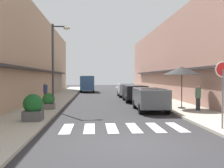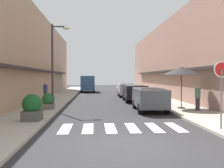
{
  "view_description": "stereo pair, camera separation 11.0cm",
  "coord_description": "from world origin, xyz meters",
  "px_view_note": "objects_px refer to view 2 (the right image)",
  "views": [
    {
      "loc": [
        -1.23,
        -8.06,
        2.19
      ],
      "look_at": [
        0.41,
        15.08,
        1.57
      ],
      "focal_mm": 41.01,
      "sensor_mm": 36.0,
      "label": 1
    },
    {
      "loc": [
        -1.12,
        -8.07,
        2.19
      ],
      "look_at": [
        0.41,
        15.08,
        1.57
      ],
      "focal_mm": 41.01,
      "sensor_mm": 36.0,
      "label": 2
    }
  ],
  "objects_px": {
    "round_street_sign": "(222,77)",
    "cafe_umbrella": "(182,71)",
    "parked_car_mid": "(134,91)",
    "street_lamp": "(55,57)",
    "parked_car_far": "(127,89)",
    "planter_midblock": "(48,101)",
    "pedestrian_walking_far": "(45,92)",
    "pedestrian_walking_near": "(198,97)",
    "parked_car_near": "(149,97)",
    "planter_corner": "(32,107)",
    "delivery_van": "(88,82)"
  },
  "relations": [
    {
      "from": "round_street_sign",
      "to": "cafe_umbrella",
      "type": "xyz_separation_m",
      "value": [
        0.68,
        6.72,
        0.42
      ]
    },
    {
      "from": "parked_car_mid",
      "to": "street_lamp",
      "type": "relative_size",
      "value": 0.79
    },
    {
      "from": "parked_car_far",
      "to": "street_lamp",
      "type": "height_order",
      "value": "street_lamp"
    },
    {
      "from": "street_lamp",
      "to": "planter_midblock",
      "type": "relative_size",
      "value": 5.26
    },
    {
      "from": "street_lamp",
      "to": "cafe_umbrella",
      "type": "xyz_separation_m",
      "value": [
        8.27,
        -0.04,
        -0.85
      ]
    },
    {
      "from": "pedestrian_walking_far",
      "to": "cafe_umbrella",
      "type": "bearing_deg",
      "value": 46.43
    },
    {
      "from": "pedestrian_walking_near",
      "to": "parked_car_near",
      "type": "bearing_deg",
      "value": 92.51
    },
    {
      "from": "parked_car_far",
      "to": "planter_corner",
      "type": "relative_size",
      "value": 3.25
    },
    {
      "from": "cafe_umbrella",
      "to": "planter_midblock",
      "type": "distance_m",
      "value": 8.98
    },
    {
      "from": "pedestrian_walking_far",
      "to": "parked_car_mid",
      "type": "bearing_deg",
      "value": 80.73
    },
    {
      "from": "parked_car_near",
      "to": "pedestrian_walking_far",
      "type": "bearing_deg",
      "value": 145.57
    },
    {
      "from": "parked_car_mid",
      "to": "parked_car_far",
      "type": "distance_m",
      "value": 5.62
    },
    {
      "from": "pedestrian_walking_far",
      "to": "pedestrian_walking_near",
      "type": "bearing_deg",
      "value": 43.05
    },
    {
      "from": "parked_car_near",
      "to": "pedestrian_walking_near",
      "type": "height_order",
      "value": "pedestrian_walking_near"
    },
    {
      "from": "parked_car_near",
      "to": "round_street_sign",
      "type": "xyz_separation_m",
      "value": [
        1.56,
        -6.31,
        1.27
      ]
    },
    {
      "from": "parked_car_mid",
      "to": "delivery_van",
      "type": "bearing_deg",
      "value": 106.49
    },
    {
      "from": "parked_car_near",
      "to": "round_street_sign",
      "type": "height_order",
      "value": "round_street_sign"
    },
    {
      "from": "parked_car_far",
      "to": "street_lamp",
      "type": "distance_m",
      "value": 13.21
    },
    {
      "from": "parked_car_near",
      "to": "cafe_umbrella",
      "type": "xyz_separation_m",
      "value": [
        2.24,
        0.4,
        1.69
      ]
    },
    {
      "from": "delivery_van",
      "to": "parked_car_mid",
      "type": "bearing_deg",
      "value": -73.51
    },
    {
      "from": "planter_corner",
      "to": "cafe_umbrella",
      "type": "bearing_deg",
      "value": 25.86
    },
    {
      "from": "planter_midblock",
      "to": "parked_car_far",
      "type": "bearing_deg",
      "value": 60.1
    },
    {
      "from": "planter_midblock",
      "to": "pedestrian_walking_near",
      "type": "xyz_separation_m",
      "value": [
        9.41,
        -1.29,
        0.32
      ]
    },
    {
      "from": "delivery_van",
      "to": "planter_corner",
      "type": "xyz_separation_m",
      "value": [
        -1.92,
        -25.55,
        -0.66
      ]
    },
    {
      "from": "cafe_umbrella",
      "to": "pedestrian_walking_near",
      "type": "bearing_deg",
      "value": -59.4
    },
    {
      "from": "round_street_sign",
      "to": "pedestrian_walking_near",
      "type": "bearing_deg",
      "value": 76.59
    },
    {
      "from": "parked_car_far",
      "to": "planter_midblock",
      "type": "distance_m",
      "value": 13.08
    },
    {
      "from": "parked_car_near",
      "to": "parked_car_mid",
      "type": "height_order",
      "value": "same"
    },
    {
      "from": "planter_corner",
      "to": "pedestrian_walking_far",
      "type": "bearing_deg",
      "value": 96.9
    },
    {
      "from": "parked_car_mid",
      "to": "cafe_umbrella",
      "type": "relative_size",
      "value": 1.56
    },
    {
      "from": "round_street_sign",
      "to": "pedestrian_walking_far",
      "type": "height_order",
      "value": "round_street_sign"
    },
    {
      "from": "round_street_sign",
      "to": "cafe_umbrella",
      "type": "height_order",
      "value": "cafe_umbrella"
    },
    {
      "from": "parked_car_far",
      "to": "cafe_umbrella",
      "type": "bearing_deg",
      "value": -79.0
    },
    {
      "from": "pedestrian_walking_near",
      "to": "pedestrian_walking_far",
      "type": "bearing_deg",
      "value": 76.81
    },
    {
      "from": "planter_corner",
      "to": "pedestrian_walking_near",
      "type": "relative_size",
      "value": 0.8
    },
    {
      "from": "street_lamp",
      "to": "planter_corner",
      "type": "height_order",
      "value": "street_lamp"
    },
    {
      "from": "parked_car_far",
      "to": "delivery_van",
      "type": "bearing_deg",
      "value": 114.98
    },
    {
      "from": "parked_car_mid",
      "to": "round_street_sign",
      "type": "bearing_deg",
      "value": -82.96
    },
    {
      "from": "cafe_umbrella",
      "to": "parked_car_near",
      "type": "bearing_deg",
      "value": -169.77
    },
    {
      "from": "planter_corner",
      "to": "planter_midblock",
      "type": "relative_size",
      "value": 1.22
    },
    {
      "from": "parked_car_mid",
      "to": "planter_corner",
      "type": "bearing_deg",
      "value": -122.65
    },
    {
      "from": "parked_car_mid",
      "to": "delivery_van",
      "type": "height_order",
      "value": "delivery_van"
    },
    {
      "from": "planter_midblock",
      "to": "pedestrian_walking_far",
      "type": "height_order",
      "value": "pedestrian_walking_far"
    },
    {
      "from": "street_lamp",
      "to": "cafe_umbrella",
      "type": "relative_size",
      "value": 1.97
    },
    {
      "from": "round_street_sign",
      "to": "delivery_van",
      "type": "bearing_deg",
      "value": 102.32
    },
    {
      "from": "round_street_sign",
      "to": "pedestrian_walking_near",
      "type": "relative_size",
      "value": 1.72
    },
    {
      "from": "delivery_van",
      "to": "planter_midblock",
      "type": "bearing_deg",
      "value": -95.26
    },
    {
      "from": "pedestrian_walking_near",
      "to": "parked_car_far",
      "type": "bearing_deg",
      "value": 29.12
    },
    {
      "from": "parked_car_mid",
      "to": "planter_corner",
      "type": "height_order",
      "value": "parked_car_mid"
    },
    {
      "from": "parked_car_far",
      "to": "delivery_van",
      "type": "relative_size",
      "value": 0.76
    }
  ]
}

